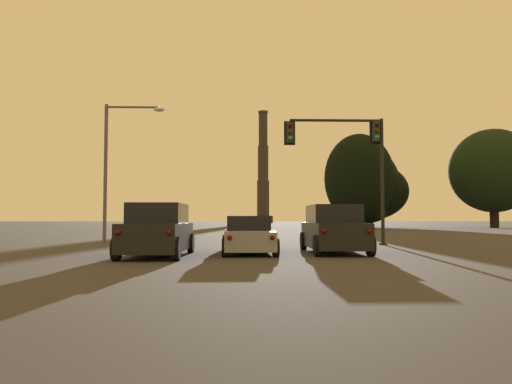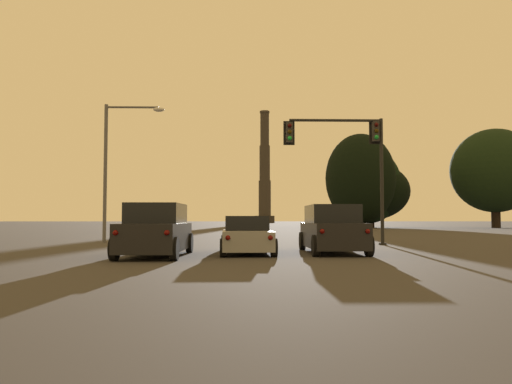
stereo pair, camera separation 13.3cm
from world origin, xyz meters
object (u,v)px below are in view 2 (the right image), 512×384
(traffic_light_overhead_right, at_px, (350,148))
(smokestack, at_px, (265,179))
(suv_left_lane_front, at_px, (156,231))
(suv_right_lane_front, at_px, (332,230))
(street_lamp, at_px, (116,156))
(sedan_center_lane_front, at_px, (246,236))

(traffic_light_overhead_right, bearing_deg, smokestack, 89.16)
(traffic_light_overhead_right, xyz_separation_m, smokestack, (2.20, 148.90, 10.52))
(suv_left_lane_front, height_order, traffic_light_overhead_right, traffic_light_overhead_right)
(suv_left_lane_front, height_order, suv_right_lane_front, same)
(traffic_light_overhead_right, bearing_deg, street_lamp, 166.26)
(suv_right_lane_front, xyz_separation_m, smokestack, (4.22, 154.84, 14.57))
(street_lamp, bearing_deg, traffic_light_overhead_right, -13.74)
(street_lamp, xyz_separation_m, smokestack, (14.95, 145.78, 10.57))
(suv_left_lane_front, distance_m, street_lamp, 12.15)
(suv_right_lane_front, xyz_separation_m, street_lamp, (-10.73, 9.06, 4.00))
(suv_left_lane_front, relative_size, suv_right_lane_front, 1.01)
(suv_left_lane_front, relative_size, sedan_center_lane_front, 1.04)
(suv_right_lane_front, bearing_deg, sedan_center_lane_front, -177.96)
(suv_left_lane_front, distance_m, smokestack, 157.51)
(street_lamp, relative_size, smokestack, 0.20)
(suv_right_lane_front, bearing_deg, traffic_light_overhead_right, 71.17)
(suv_left_lane_front, xyz_separation_m, smokestack, (10.75, 156.46, 14.57))
(sedan_center_lane_front, height_order, suv_right_lane_front, suv_right_lane_front)
(suv_left_lane_front, distance_m, suv_right_lane_front, 6.73)
(suv_right_lane_front, bearing_deg, suv_left_lane_front, -166.13)
(sedan_center_lane_front, xyz_separation_m, suv_right_lane_front, (3.34, 0.12, 0.23))
(suv_right_lane_front, distance_m, smokestack, 155.59)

